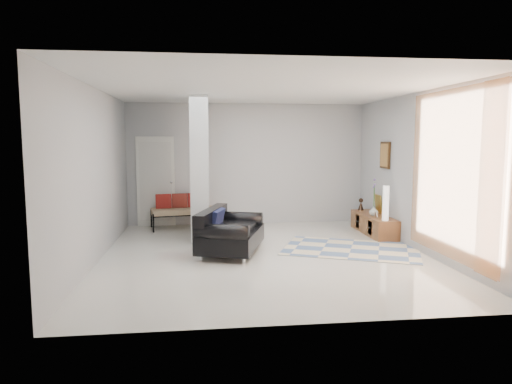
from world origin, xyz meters
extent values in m
plane|color=beige|center=(0.00, 0.00, 0.00)|extent=(6.00, 6.00, 0.00)
plane|color=white|center=(0.00, 0.00, 2.80)|extent=(6.00, 6.00, 0.00)
plane|color=#ABADB0|center=(0.00, 3.00, 1.40)|extent=(6.00, 0.00, 6.00)
plane|color=#ABADB0|center=(0.00, -3.00, 1.40)|extent=(6.00, 0.00, 6.00)
plane|color=#ABADB0|center=(-2.75, 0.00, 1.40)|extent=(0.00, 6.00, 6.00)
plane|color=#ABADB0|center=(2.75, 0.00, 1.40)|extent=(0.00, 6.00, 6.00)
cube|color=#B6BCBE|center=(-1.10, 1.60, 1.40)|extent=(0.35, 1.20, 2.80)
cube|color=white|center=(-2.10, 2.96, 1.02)|extent=(0.85, 0.06, 2.04)
plane|color=orange|center=(2.67, -1.15, 1.45)|extent=(0.00, 2.55, 2.55)
cube|color=#37220F|center=(2.72, 1.48, 1.65)|extent=(0.04, 0.45, 0.55)
cube|color=brown|center=(2.52, 1.48, 0.20)|extent=(0.45, 1.64, 0.40)
cube|color=#37220F|center=(2.30, 1.12, 0.20)|extent=(0.02, 0.22, 0.28)
cube|color=#37220F|center=(2.30, 1.85, 0.20)|extent=(0.02, 0.22, 0.28)
cube|color=gold|center=(2.70, 1.71, 0.60)|extent=(0.09, 0.32, 0.40)
cube|color=silver|center=(2.42, 1.12, 0.46)|extent=(0.04, 0.10, 0.12)
cylinder|color=silver|center=(-1.09, -0.28, 0.05)|extent=(0.05, 0.05, 0.10)
cylinder|color=silver|center=(-0.71, 0.95, 0.05)|extent=(0.05, 0.05, 0.10)
cylinder|color=silver|center=(-0.41, -0.49, 0.05)|extent=(0.05, 0.05, 0.10)
cylinder|color=silver|center=(-0.03, 0.74, 0.05)|extent=(0.05, 0.05, 0.10)
cube|color=black|center=(-0.56, 0.23, 0.25)|extent=(1.33, 1.73, 0.30)
cube|color=black|center=(-0.90, 0.34, 0.58)|extent=(0.64, 1.52, 0.36)
cylinder|color=black|center=(-0.75, -0.38, 0.48)|extent=(0.91, 0.52, 0.28)
cylinder|color=black|center=(-0.37, 0.85, 0.48)|extent=(0.91, 0.52, 0.28)
cube|color=black|center=(-0.79, 0.30, 0.60)|extent=(0.30, 0.58, 0.31)
cylinder|color=black|center=(-2.09, 2.16, 0.20)|extent=(0.04, 0.04, 0.40)
cylinder|color=black|center=(-0.60, 2.43, 0.20)|extent=(0.04, 0.04, 0.40)
cylinder|color=black|center=(-2.20, 2.77, 0.20)|extent=(0.04, 0.04, 0.40)
cylinder|color=black|center=(-0.71, 3.04, 0.20)|extent=(0.04, 0.04, 0.40)
cube|color=beige|center=(-1.40, 2.60, 0.38)|extent=(1.62, 0.90, 0.12)
cube|color=maroon|center=(-1.91, 2.66, 0.60)|extent=(0.36, 0.22, 0.33)
cube|color=maroon|center=(-1.56, 2.72, 0.60)|extent=(0.36, 0.22, 0.33)
cube|color=maroon|center=(-1.21, 2.79, 0.60)|extent=(0.36, 0.22, 0.33)
cube|color=beige|center=(1.60, 0.20, 0.01)|extent=(2.78, 2.36, 0.01)
cylinder|color=white|center=(2.50, 0.85, 0.74)|extent=(0.12, 0.12, 0.68)
imported|color=silver|center=(2.47, 1.38, 0.50)|extent=(0.20, 0.20, 0.20)
camera|label=1|loc=(-1.06, -7.58, 1.96)|focal=32.00mm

